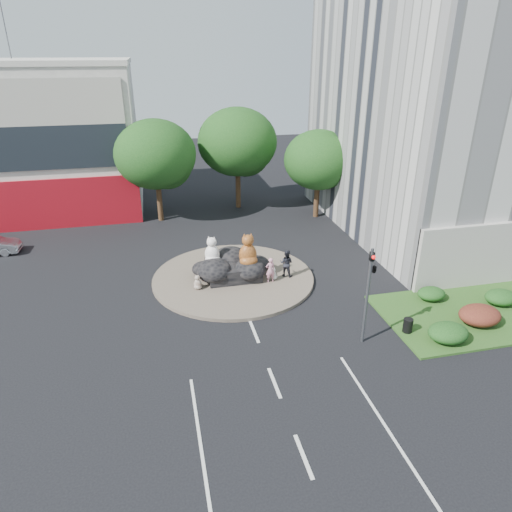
{
  "coord_description": "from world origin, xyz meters",
  "views": [
    {
      "loc": [
        -4.25,
        -15.07,
        13.15
      ],
      "look_at": [
        1.19,
        8.8,
        2.0
      ],
      "focal_mm": 32.0,
      "sensor_mm": 36.0,
      "label": 1
    }
  ],
  "objects_px": {
    "cat_tabby": "(248,249)",
    "pedestrian_pink": "(270,270)",
    "pedestrian_dark": "(286,263)",
    "litter_bin": "(408,325)",
    "kitten_white": "(273,273)",
    "kitten_calico": "(198,282)",
    "cat_white": "(212,250)"
  },
  "relations": [
    {
      "from": "cat_tabby",
      "to": "pedestrian_pink",
      "type": "relative_size",
      "value": 1.3
    },
    {
      "from": "pedestrian_dark",
      "to": "litter_bin",
      "type": "xyz_separation_m",
      "value": [
        4.27,
        -7.2,
        -0.58
      ]
    },
    {
      "from": "kitten_white",
      "to": "pedestrian_dark",
      "type": "bearing_deg",
      "value": -27.45
    },
    {
      "from": "pedestrian_dark",
      "to": "kitten_calico",
      "type": "bearing_deg",
      "value": 38.02
    },
    {
      "from": "cat_tabby",
      "to": "pedestrian_pink",
      "type": "xyz_separation_m",
      "value": [
        1.21,
        -0.8,
        -1.14
      ]
    },
    {
      "from": "cat_tabby",
      "to": "pedestrian_pink",
      "type": "height_order",
      "value": "cat_tabby"
    },
    {
      "from": "pedestrian_pink",
      "to": "kitten_white",
      "type": "bearing_deg",
      "value": -139.93
    },
    {
      "from": "kitten_calico",
      "to": "kitten_white",
      "type": "bearing_deg",
      "value": 41.46
    },
    {
      "from": "pedestrian_pink",
      "to": "litter_bin",
      "type": "bearing_deg",
      "value": 122.03
    },
    {
      "from": "cat_white",
      "to": "kitten_white",
      "type": "height_order",
      "value": "cat_white"
    },
    {
      "from": "kitten_white",
      "to": "cat_tabby",
      "type": "bearing_deg",
      "value": 118.36
    },
    {
      "from": "litter_bin",
      "to": "pedestrian_dark",
      "type": "bearing_deg",
      "value": 120.64
    },
    {
      "from": "cat_tabby",
      "to": "kitten_calico",
      "type": "xyz_separation_m",
      "value": [
        -3.19,
        -0.7,
        -1.48
      ]
    },
    {
      "from": "kitten_calico",
      "to": "pedestrian_pink",
      "type": "xyz_separation_m",
      "value": [
        4.39,
        -0.1,
        0.34
      ]
    },
    {
      "from": "kitten_calico",
      "to": "litter_bin",
      "type": "relative_size",
      "value": 1.24
    },
    {
      "from": "cat_white",
      "to": "cat_tabby",
      "type": "distance_m",
      "value": 2.22
    },
    {
      "from": "cat_white",
      "to": "litter_bin",
      "type": "distance_m",
      "value": 12.07
    },
    {
      "from": "cat_white",
      "to": "kitten_calico",
      "type": "bearing_deg",
      "value": -97.83
    },
    {
      "from": "cat_tabby",
      "to": "kitten_white",
      "type": "bearing_deg",
      "value": -15.23
    },
    {
      "from": "kitten_white",
      "to": "litter_bin",
      "type": "bearing_deg",
      "value": -96.89
    },
    {
      "from": "cat_tabby",
      "to": "litter_bin",
      "type": "relative_size",
      "value": 2.81
    },
    {
      "from": "cat_tabby",
      "to": "pedestrian_dark",
      "type": "distance_m",
      "value": 2.62
    },
    {
      "from": "kitten_white",
      "to": "pedestrian_pink",
      "type": "xyz_separation_m",
      "value": [
        -0.28,
        -0.31,
        0.4
      ]
    },
    {
      "from": "cat_white",
      "to": "cat_tabby",
      "type": "bearing_deg",
      "value": 8.75
    },
    {
      "from": "cat_white",
      "to": "pedestrian_pink",
      "type": "distance_m",
      "value": 3.77
    },
    {
      "from": "pedestrian_pink",
      "to": "pedestrian_dark",
      "type": "height_order",
      "value": "pedestrian_dark"
    },
    {
      "from": "cat_tabby",
      "to": "pedestrian_pink",
      "type": "bearing_deg",
      "value": -30.42
    },
    {
      "from": "litter_bin",
      "to": "cat_tabby",
      "type": "bearing_deg",
      "value": 131.76
    },
    {
      "from": "kitten_calico",
      "to": "kitten_white",
      "type": "distance_m",
      "value": 4.68
    },
    {
      "from": "kitten_white",
      "to": "pedestrian_dark",
      "type": "relative_size",
      "value": 0.46
    },
    {
      "from": "pedestrian_pink",
      "to": "pedestrian_dark",
      "type": "xyz_separation_m",
      "value": [
        1.17,
        0.56,
        0.07
      ]
    },
    {
      "from": "pedestrian_pink",
      "to": "kitten_calico",
      "type": "bearing_deg",
      "value": -8.55
    }
  ]
}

